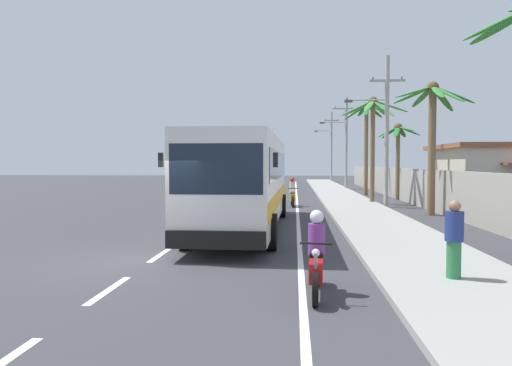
{
  "coord_description": "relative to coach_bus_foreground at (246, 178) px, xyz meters",
  "views": [
    {
      "loc": [
        3.55,
        -11.19,
        2.44
      ],
      "look_at": [
        2.13,
        6.1,
        1.7
      ],
      "focal_mm": 32.91,
      "sensor_mm": 36.0,
      "label": 1
    }
  ],
  "objects": [
    {
      "name": "ground_plane",
      "position": [
        -1.73,
        -6.12,
        -1.88
      ],
      "size": [
        160.0,
        160.0,
        0.0
      ],
      "primitive_type": "plane",
      "color": "#3A3A3F"
    },
    {
      "name": "utility_pole_far",
      "position": [
        6.5,
        26.87,
        2.72
      ],
      "size": [
        3.75,
        0.24,
        8.52
      ],
      "color": "#9E9E99",
      "rests_on": "ground"
    },
    {
      "name": "coach_bus_far_lane",
      "position": [
        -3.73,
        26.38,
        0.01
      ],
      "size": [
        3.5,
        11.74,
        3.63
      ],
      "color": "white",
      "rests_on": "ground"
    },
    {
      "name": "motorcycle_trailing",
      "position": [
        2.22,
        -8.64,
        -1.24
      ],
      "size": [
        0.56,
        1.96,
        1.56
      ],
      "color": "black",
      "rests_on": "ground"
    },
    {
      "name": "motorcycle_beside_bus",
      "position": [
        1.7,
        9.15,
        -1.22
      ],
      "size": [
        0.56,
        1.96,
        1.63
      ],
      "color": "black",
      "rests_on": "ground"
    },
    {
      "name": "palm_farthest",
      "position": [
        7.2,
        18.6,
        3.23
      ],
      "size": [
        3.83,
        3.78,
        7.01
      ],
      "color": "brown",
      "rests_on": "ground"
    },
    {
      "name": "lane_markings",
      "position": [
        0.46,
        8.83,
        -1.87
      ],
      "size": [
        3.85,
        71.79,
        0.01
      ],
      "color": "white",
      "rests_on": "ground"
    },
    {
      "name": "boundary_wall",
      "position": [
        8.87,
        7.88,
        -0.83
      ],
      "size": [
        0.24,
        60.0,
        2.09
      ],
      "primitive_type": "cube",
      "color": "#9E998E",
      "rests_on": "ground"
    },
    {
      "name": "palm_third",
      "position": [
        8.18,
        5.12,
        2.48
      ],
      "size": [
        3.81,
        3.81,
        6.22
      ],
      "color": "brown",
      "rests_on": "ground"
    },
    {
      "name": "sidewalk_kerb",
      "position": [
        5.07,
        3.88,
        -1.81
      ],
      "size": [
        3.2,
        90.0,
        0.14
      ],
      "primitive_type": "cube",
      "color": "#999993",
      "rests_on": "ground"
    },
    {
      "name": "utility_pole_mid",
      "position": [
        6.77,
        9.04,
        2.53
      ],
      "size": [
        3.29,
        0.24,
        8.31
      ],
      "color": "#9E9E99",
      "rests_on": "ground"
    },
    {
      "name": "palm_nearest",
      "position": [
        6.43,
        11.0,
        2.88
      ],
      "size": [
        4.04,
        3.77,
        6.37
      ],
      "color": "brown",
      "rests_on": "ground"
    },
    {
      "name": "utility_pole_distant",
      "position": [
        6.54,
        44.69,
        2.95
      ],
      "size": [
        3.2,
        0.24,
        9.08
      ],
      "color": "#9E9E99",
      "rests_on": "ground"
    },
    {
      "name": "palm_second",
      "position": [
        8.65,
        14.47,
        1.91
      ],
      "size": [
        2.85,
        2.69,
        5.08
      ],
      "color": "brown",
      "rests_on": "ground"
    },
    {
      "name": "pedestrian_near_kerb",
      "position": [
        4.99,
        -7.73,
        -0.92
      ],
      "size": [
        0.36,
        0.36,
        1.56
      ],
      "rotation": [
        0.0,
        0.0,
        2.12
      ],
      "color": "#2D7A47",
      "rests_on": "sidewalk_kerb"
    },
    {
      "name": "coach_bus_foreground",
      "position": [
        0.0,
        0.0,
        0.0
      ],
      "size": [
        2.98,
        12.48,
        3.6
      ],
      "color": "silver",
      "rests_on": "ground"
    }
  ]
}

